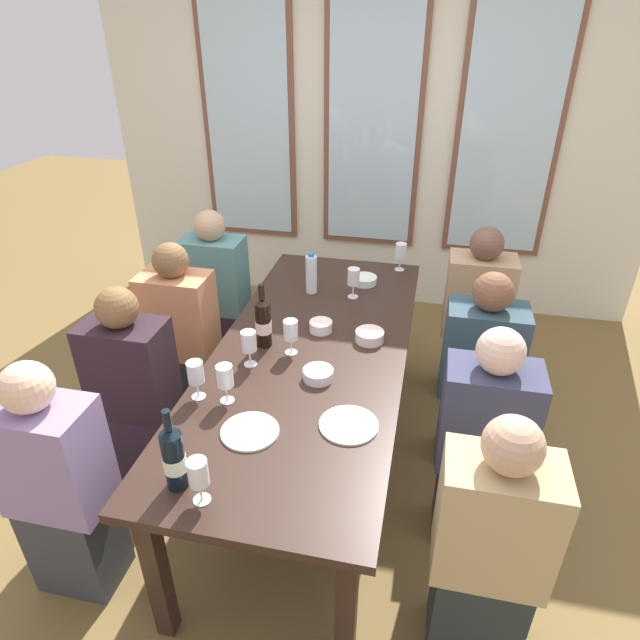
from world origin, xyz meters
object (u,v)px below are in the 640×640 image
wine_glass_1 (291,331)px  wine_glass_4 (354,278)px  white_plate_1 (250,431)px  seated_person_2 (182,340)px  wine_glass_0 (196,373)px  wine_glass_3 (225,378)px  wine_glass_6 (198,474)px  seated_person_1 (488,552)px  seated_person_6 (217,297)px  seated_person_3 (478,378)px  wine_glass_2 (249,343)px  water_bottle (311,274)px  seated_person_0 (60,488)px  white_plate_0 (349,425)px  seated_person_4 (136,396)px  dining_table (311,363)px  wine_glass_5 (401,252)px  tasting_bowl_0 (318,374)px  tasting_bowl_2 (370,336)px  wine_bottle_1 (263,323)px  tasting_bowl_1 (364,280)px  seated_person_5 (482,447)px  seated_person_7 (474,320)px  tasting_bowl_3 (321,326)px  wine_bottle_0 (174,458)px

wine_glass_1 → wine_glass_4: 0.66m
white_plate_1 → seated_person_2: 1.15m
wine_glass_0 → wine_glass_3: size_ratio=1.00×
wine_glass_6 → seated_person_1: seated_person_1 is taller
seated_person_6 → seated_person_3: bearing=-18.7°
wine_glass_2 → seated_person_2: size_ratio=0.16×
water_bottle → seated_person_0: size_ratio=0.22×
white_plate_0 → seated_person_4: (-1.08, 0.23, -0.22)m
wine_glass_1 → wine_glass_6: (-0.06, -0.92, 0.00)m
dining_table → seated_person_2: seated_person_2 is taller
wine_glass_4 → wine_glass_5: same height
wine_glass_1 → wine_glass_5: (0.42, 1.05, 0.00)m
tasting_bowl_0 → wine_glass_6: size_ratio=0.77×
seated_person_6 → seated_person_2: bearing=-90.0°
tasting_bowl_2 → seated_person_1: (0.55, -0.94, -0.24)m
wine_glass_4 → dining_table: bearing=-100.4°
dining_table → wine_glass_6: (-0.15, -0.97, 0.20)m
wine_glass_6 → wine_bottle_1: bearing=95.1°
white_plate_0 → wine_glass_5: size_ratio=1.34×
seated_person_3 → white_plate_0: bearing=-126.2°
tasting_bowl_0 → wine_glass_5: (0.25, 1.23, 0.10)m
wine_bottle_1 → tasting_bowl_1: (0.38, 0.77, -0.10)m
dining_table → seated_person_5: 0.87m
seated_person_1 → seated_person_5: size_ratio=1.00×
wine_glass_5 → seated_person_3: size_ratio=0.16×
seated_person_7 → seated_person_5: bearing=-90.0°
seated_person_1 → wine_glass_1: bearing=140.1°
seated_person_3 → seated_person_7: bearing=90.0°
seated_person_4 → wine_glass_0: bearing=-23.5°
tasting_bowl_2 → wine_glass_3: size_ratio=0.80×
tasting_bowl_1 → seated_person_6: (-0.96, 0.03, -0.24)m
white_plate_0 → wine_glass_6: (-0.41, -0.47, 0.12)m
wine_bottle_1 → seated_person_2: seated_person_2 is taller
wine_glass_4 → seated_person_2: seated_person_2 is taller
wine_glass_2 → seated_person_6: (-0.57, 0.97, -0.33)m
wine_glass_1 → wine_glass_5: bearing=68.4°
wine_glass_5 → seated_person_2: (-1.14, -0.74, -0.34)m
wine_bottle_1 → tasting_bowl_0: bearing=-34.5°
wine_glass_0 → seated_person_3: 1.42m
seated_person_2 → seated_person_5: size_ratio=1.00×
white_plate_0 → water_bottle: 1.17m
tasting_bowl_3 → wine_glass_4: bearing=76.2°
tasting_bowl_3 → seated_person_3: 0.84m
seated_person_5 → wine_bottle_0: bearing=-148.4°
seated_person_1 → white_plate_1: bearing=168.8°
seated_person_3 → seated_person_7: size_ratio=1.00×
dining_table → seated_person_0: seated_person_0 is taller
tasting_bowl_0 → seated_person_2: seated_person_2 is taller
white_plate_1 → wine_glass_0: bearing=149.8°
wine_glass_1 → seated_person_6: seated_person_6 is taller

